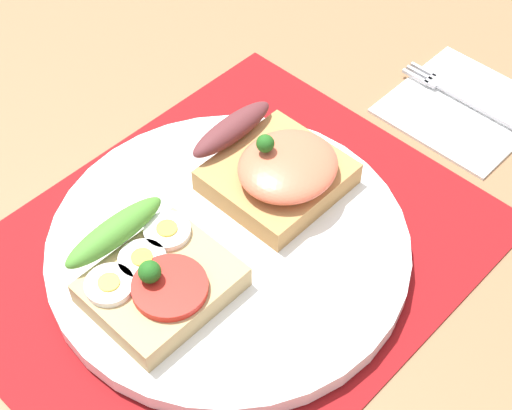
% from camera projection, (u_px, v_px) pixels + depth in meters
% --- Properties ---
extents(ground_plane, '(1.20, 0.90, 0.03)m').
position_uv_depth(ground_plane, '(230.00, 267.00, 0.60)').
color(ground_plane, brown).
extents(placemat, '(0.38, 0.31, 0.00)m').
position_uv_depth(placemat, '(229.00, 253.00, 0.59)').
color(placemat, maroon).
rests_on(placemat, ground_plane).
extents(plate, '(0.27, 0.27, 0.01)m').
position_uv_depth(plate, '(229.00, 246.00, 0.58)').
color(plate, white).
rests_on(plate, placemat).
extents(sandwich_egg_tomato, '(0.10, 0.10, 0.04)m').
position_uv_depth(sandwich_egg_tomato, '(152.00, 273.00, 0.54)').
color(sandwich_egg_tomato, tan).
rests_on(sandwich_egg_tomato, plate).
extents(sandwich_salmon, '(0.10, 0.11, 0.06)m').
position_uv_depth(sandwich_salmon, '(275.00, 167.00, 0.60)').
color(sandwich_salmon, '#B58148').
rests_on(sandwich_salmon, plate).
extents(napkin, '(0.13, 0.12, 0.01)m').
position_uv_depth(napkin, '(464.00, 107.00, 0.69)').
color(napkin, white).
rests_on(napkin, ground_plane).
extents(fork, '(0.02, 0.14, 0.00)m').
position_uv_depth(fork, '(466.00, 99.00, 0.69)').
color(fork, '#B7B7BC').
rests_on(fork, napkin).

